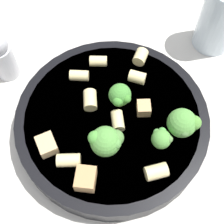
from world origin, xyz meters
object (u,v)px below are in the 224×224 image
(rigatoni_0, at_px, (98,61))
(pasta_bowl, at_px, (112,121))
(rigatoni_3, at_px, (79,76))
(chicken_chunk_1, at_px, (47,145))
(rigatoni_6, at_px, (90,100))
(drinking_glass, at_px, (219,22))
(rigatoni_4, at_px, (156,172))
(rigatoni_5, at_px, (69,160))
(rigatoni_1, at_px, (137,77))
(broccoli_floret_1, at_px, (120,96))
(pepper_shaker, at_px, (2,56))
(rigatoni_2, at_px, (140,57))
(broccoli_floret_0, at_px, (161,139))
(chicken_chunk_2, at_px, (86,179))
(rigatoni_7, at_px, (118,121))
(broccoli_floret_2, at_px, (183,123))
(broccoli_floret_3, at_px, (106,141))
(chicken_chunk_0, at_px, (144,108))

(rigatoni_0, bearing_deg, pasta_bowl, -164.09)
(rigatoni_3, xyz_separation_m, chicken_chunk_1, (-0.10, 0.03, 0.00))
(rigatoni_6, xyz_separation_m, drinking_glass, (0.15, -0.18, 0.00))
(rigatoni_4, distance_m, rigatoni_5, 0.10)
(rigatoni_0, bearing_deg, rigatoni_1, -114.78)
(broccoli_floret_1, bearing_deg, pepper_shaker, 68.00)
(rigatoni_1, height_order, rigatoni_2, same)
(broccoli_floret_0, bearing_deg, rigatoni_2, 10.48)
(rigatoni_3, bearing_deg, broccoli_floret_0, -131.48)
(broccoli_floret_0, xyz_separation_m, drinking_glass, (0.20, -0.09, -0.01))
(pepper_shaker, bearing_deg, rigatoni_2, -88.25)
(broccoli_floret_0, height_order, rigatoni_2, broccoli_floret_0)
(chicken_chunk_2, xyz_separation_m, drinking_glass, (0.25, -0.18, 0.00))
(rigatoni_5, xyz_separation_m, rigatoni_6, (0.08, -0.02, 0.00))
(rigatoni_3, relative_size, rigatoni_5, 0.93)
(chicken_chunk_2, bearing_deg, rigatoni_5, 45.51)
(rigatoni_1, distance_m, rigatoni_7, 0.07)
(broccoli_floret_2, relative_size, rigatoni_5, 1.60)
(rigatoni_7, bearing_deg, chicken_chunk_1, 113.55)
(rigatoni_7, bearing_deg, drinking_glass, -39.90)
(chicken_chunk_1, height_order, drinking_glass, drinking_glass)
(rigatoni_3, relative_size, rigatoni_4, 1.00)
(broccoli_floret_0, relative_size, rigatoni_4, 1.31)
(rigatoni_2, distance_m, rigatoni_5, 0.18)
(rigatoni_6, bearing_deg, broccoli_floret_2, -108.12)
(pasta_bowl, bearing_deg, broccoli_floret_3, 174.64)
(broccoli_floret_0, bearing_deg, broccoli_floret_3, 96.13)
(rigatoni_2, distance_m, chicken_chunk_2, 0.19)
(broccoli_floret_1, xyz_separation_m, rigatoni_5, (-0.08, 0.06, -0.02))
(rigatoni_3, distance_m, rigatoni_6, 0.04)
(rigatoni_3, bearing_deg, chicken_chunk_2, -171.32)
(chicken_chunk_1, xyz_separation_m, drinking_glass, (0.21, -0.23, 0.00))
(pasta_bowl, distance_m, rigatoni_4, 0.10)
(pasta_bowl, bearing_deg, broccoli_floret_1, -29.70)
(rigatoni_7, relative_size, chicken_chunk_2, 0.96)
(rigatoni_1, distance_m, chicken_chunk_0, 0.05)
(pepper_shaker, bearing_deg, broccoli_floret_1, -112.00)
(rigatoni_5, bearing_deg, rigatoni_7, -45.31)
(broccoli_floret_0, height_order, pepper_shaker, pepper_shaker)
(rigatoni_1, height_order, rigatoni_3, rigatoni_1)
(pasta_bowl, distance_m, pepper_shaker, 0.18)
(pasta_bowl, xyz_separation_m, broccoli_floret_1, (0.02, -0.01, 0.04))
(rigatoni_0, bearing_deg, pepper_shaker, 88.45)
(broccoli_floret_2, distance_m, drinking_glass, 0.20)
(rigatoni_2, xyz_separation_m, rigatoni_6, (-0.07, 0.07, -0.00))
(broccoli_floret_2, xyz_separation_m, rigatoni_4, (-0.05, 0.03, -0.02))
(rigatoni_6, bearing_deg, broccoli_floret_1, -91.20)
(broccoli_floret_1, xyz_separation_m, broccoli_floret_2, (-0.04, -0.08, 0.00))
(rigatoni_4, bearing_deg, rigatoni_6, 42.37)
(pasta_bowl, height_order, chicken_chunk_0, chicken_chunk_0)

